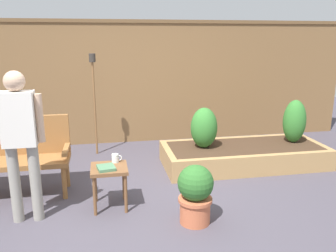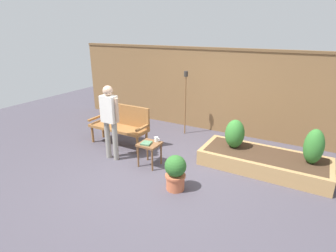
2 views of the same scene
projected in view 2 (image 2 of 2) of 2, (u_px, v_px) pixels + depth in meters
name	position (u px, v px, depth m)	size (l,w,h in m)	color
ground_plane	(162.00, 170.00, 5.28)	(14.00, 14.00, 0.00)	#47424C
fence_back	(213.00, 90.00, 7.04)	(8.40, 0.14, 2.16)	brown
garden_bench	(121.00, 122.00, 6.32)	(1.44, 0.48, 0.94)	#936033
side_table	(150.00, 147.00, 5.34)	(0.40, 0.40, 0.48)	brown
cup_on_table	(156.00, 139.00, 5.37)	(0.12, 0.08, 0.10)	white
book_on_table	(146.00, 143.00, 5.27)	(0.18, 0.20, 0.03)	#4C7A56
potted_boxwood	(175.00, 172.00, 4.55)	(0.37, 0.37, 0.62)	#C66642
raised_planter_bed	(263.00, 161.00, 5.30)	(2.40, 1.00, 0.30)	#AD8451
shrub_near_bench	(235.00, 134.00, 5.47)	(0.39, 0.39, 0.59)	brown
shrub_far_corner	(314.00, 147.00, 4.80)	(0.34, 0.34, 0.66)	brown
tiki_torch	(186.00, 91.00, 6.75)	(0.10, 0.10, 1.62)	brown
person_by_bench	(110.00, 116.00, 5.44)	(0.47, 0.20, 1.56)	gray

